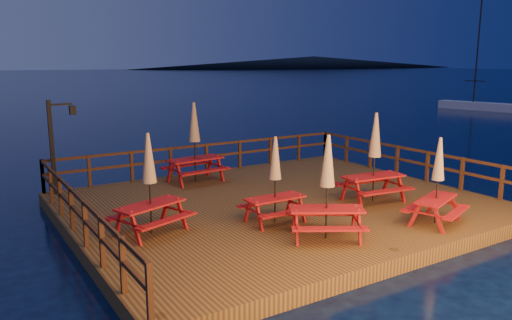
% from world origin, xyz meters
% --- Properties ---
extents(ground, '(500.00, 500.00, 0.00)m').
position_xyz_m(ground, '(0.00, 0.00, 0.00)').
color(ground, black).
rests_on(ground, ground).
extents(deck, '(12.00, 10.00, 0.40)m').
position_xyz_m(deck, '(0.00, 0.00, 0.20)').
color(deck, '#452816').
rests_on(deck, ground).
extents(deck_piles, '(11.44, 9.44, 1.40)m').
position_xyz_m(deck_piles, '(0.00, 0.00, -0.30)').
color(deck_piles, '#381B12').
rests_on(deck_piles, ground).
extents(railing, '(11.80, 9.75, 1.10)m').
position_xyz_m(railing, '(0.00, 1.78, 1.16)').
color(railing, '#381B12').
rests_on(railing, deck).
extents(lamp_post, '(0.85, 0.18, 3.00)m').
position_xyz_m(lamp_post, '(-5.39, 4.55, 2.20)').
color(lamp_post, black).
rests_on(lamp_post, deck).
extents(headland_right, '(230.40, 86.40, 7.00)m').
position_xyz_m(headland_right, '(185.00, 230.00, 3.50)').
color(headland_right, black).
rests_on(headland_right, ground).
extents(sailboat, '(2.69, 7.37, 10.80)m').
position_xyz_m(sailboat, '(34.48, 16.83, 0.36)').
color(sailboat, white).
rests_on(sailboat, ground).
extents(picnic_table_0, '(2.25, 2.15, 2.52)m').
position_xyz_m(picnic_table_0, '(-0.85, -3.21, 1.71)').
color(picnic_table_0, maroon).
rests_on(picnic_table_0, deck).
extents(picnic_table_1, '(2.06, 1.76, 2.70)m').
position_xyz_m(picnic_table_1, '(2.43, -1.49, 1.80)').
color(picnic_table_1, maroon).
rests_on(picnic_table_1, deck).
extents(picnic_table_2, '(2.09, 1.77, 2.79)m').
position_xyz_m(picnic_table_2, '(-1.04, 3.67, 1.85)').
color(picnic_table_2, maroon).
rests_on(picnic_table_2, deck).
extents(picnic_table_3, '(1.62, 1.34, 2.29)m').
position_xyz_m(picnic_table_3, '(-1.20, -1.55, 1.59)').
color(picnic_table_3, maroon).
rests_on(picnic_table_3, deck).
extents(picnic_table_4, '(1.95, 1.78, 2.28)m').
position_xyz_m(picnic_table_4, '(2.32, -3.85, 1.58)').
color(picnic_table_4, maroon).
rests_on(picnic_table_4, deck).
extents(picnic_table_5, '(2.13, 1.94, 2.51)m').
position_xyz_m(picnic_table_5, '(-4.26, -0.62, 1.70)').
color(picnic_table_5, maroon).
rests_on(picnic_table_5, deck).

